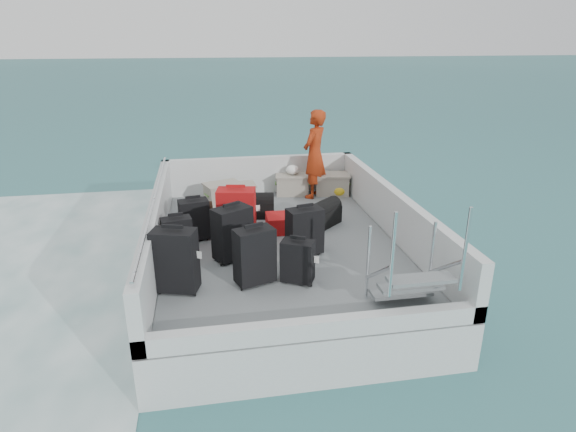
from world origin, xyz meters
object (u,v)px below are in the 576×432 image
Objects in this scene: suitcase_0 at (175,261)px; suitcase_2 at (195,220)px; suitcase_1 at (178,239)px; suitcase_7 at (305,232)px; suitcase_4 at (232,234)px; crate_3 at (332,185)px; crate_0 at (223,194)px; passenger at (315,154)px; suitcase_3 at (255,257)px; suitcase_8 at (288,223)px; crate_1 at (239,195)px; suitcase_5 at (237,214)px; suitcase_6 at (298,262)px; crate_2 at (292,185)px.

suitcase_0 is 1.54m from suitcase_2.
suitcase_7 is at bearing -16.52° from suitcase_1.
suitcase_4 is 1.20× the size of crate_3.
crate_0 is 1.82m from passenger.
suitcase_3 reaches higher than suitcase_8.
suitcase_4 is 1.32× the size of crate_1.
suitcase_1 is (-0.02, 0.89, -0.09)m from suitcase_0.
crate_3 is at bearing -32.98° from suitcase_8.
suitcase_3 is 1.75m from suitcase_8.
suitcase_2 is 3.13m from crate_3.
suitcase_6 is at bearing -56.91° from suitcase_5.
suitcase_3 is at bearing 15.17° from passenger.
suitcase_2 reaches higher than suitcase_6.
suitcase_6 is 0.82× the size of suitcase_7.
passenger is at bearing 58.63° from suitcase_5.
passenger is at bearing -24.48° from suitcase_8.
suitcase_5 is 0.47× the size of passenger.
crate_0 is at bearing 34.11° from suitcase_8.
suitcase_4 reaches higher than crate_0.
suitcase_2 is at bearing -116.68° from crate_1.
crate_2 is at bearing 69.69° from suitcase_7.
crate_3 is at bearing 41.56° from suitcase_3.
crate_0 is 1.07× the size of crate_1.
suitcase_5 is at bearing 50.59° from suitcase_4.
crate_0 is at bearing -173.83° from crate_3.
crate_0 is (0.71, 2.19, -0.12)m from suitcase_1.
suitcase_0 is 1.31× the size of suitcase_1.
suitcase_3 is at bearing -74.99° from suitcase_5.
crate_3 reaches higher than crate_2.
passenger is (1.57, 1.73, 0.43)m from suitcase_5.
suitcase_7 reaches higher than suitcase_6.
suitcase_7 is at bearing -29.50° from suitcase_5.
suitcase_0 is 1.42× the size of suitcase_6.
suitcase_3 is 1.07× the size of suitcase_7.
suitcase_7 is at bearing 23.92° from suitcase_3.
suitcase_5 is at bearing 126.27° from suitcase_7.
suitcase_0 is 1.05m from suitcase_4.
suitcase_5 is at bearing 23.60° from suitcase_1.
passenger reaches higher than suitcase_5.
suitcase_2 is 1.71m from crate_1.
suitcase_4 is at bearing -87.93° from suitcase_5.
crate_3 is (0.75, -0.13, 0.01)m from crate_2.
suitcase_1 reaches higher than crate_0.
crate_1 is at bearing 94.05° from suitcase_7.
suitcase_5 is at bearing 102.11° from suitcase_8.
crate_3 is (1.33, 3.34, -0.09)m from suitcase_6.
suitcase_0 reaches higher than crate_2.
suitcase_2 is at bearing 154.53° from suitcase_6.
suitcase_4 is at bearing 63.79° from suitcase_0.
suitcase_0 is 1.30× the size of crate_0.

